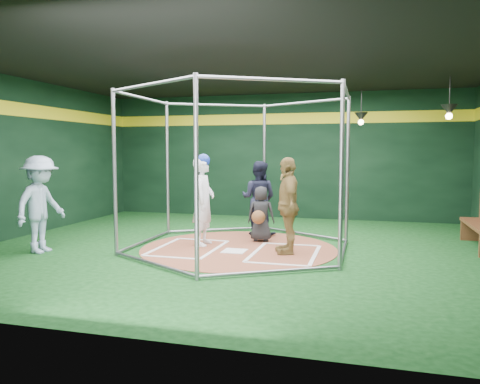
# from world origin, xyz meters

# --- Properties ---
(room_shell) EXTENTS (10.10, 9.10, 3.53)m
(room_shell) POSITION_xyz_m (0.00, 0.01, 1.75)
(room_shell) COLOR #0C3510
(room_shell) RESTS_ON ground
(clay_disc) EXTENTS (3.80, 3.80, 0.01)m
(clay_disc) POSITION_xyz_m (0.00, 0.00, 0.01)
(clay_disc) COLOR brown
(clay_disc) RESTS_ON ground
(home_plate) EXTENTS (0.43, 0.43, 0.01)m
(home_plate) POSITION_xyz_m (0.00, -0.30, 0.02)
(home_plate) COLOR white
(home_plate) RESTS_ON clay_disc
(batter_box_left) EXTENTS (1.17, 1.77, 0.01)m
(batter_box_left) POSITION_xyz_m (-0.95, -0.25, 0.02)
(batter_box_left) COLOR white
(batter_box_left) RESTS_ON clay_disc
(batter_box_right) EXTENTS (1.17, 1.77, 0.01)m
(batter_box_right) POSITION_xyz_m (0.95, -0.25, 0.02)
(batter_box_right) COLOR white
(batter_box_right) RESTS_ON clay_disc
(batting_cage) EXTENTS (4.05, 4.67, 3.00)m
(batting_cage) POSITION_xyz_m (-0.00, -0.00, 1.50)
(batting_cage) COLOR gray
(batting_cage) RESTS_ON ground
(pendant_lamp_near) EXTENTS (0.34, 0.34, 0.90)m
(pendant_lamp_near) POSITION_xyz_m (2.20, 3.60, 2.74)
(pendant_lamp_near) COLOR black
(pendant_lamp_near) RESTS_ON room_shell
(pendant_lamp_far) EXTENTS (0.34, 0.34, 0.90)m
(pendant_lamp_far) POSITION_xyz_m (4.00, 2.00, 2.74)
(pendant_lamp_far) COLOR black
(pendant_lamp_far) RESTS_ON room_shell
(batter_figure) EXTENTS (0.45, 0.66, 1.83)m
(batter_figure) POSITION_xyz_m (-0.76, 0.13, 0.92)
(batter_figure) COLOR silver
(batter_figure) RESTS_ON clay_disc
(visitor_leopard) EXTENTS (0.72, 1.12, 1.77)m
(visitor_leopard) POSITION_xyz_m (0.98, -0.17, 0.90)
(visitor_leopard) COLOR #AE8D4A
(visitor_leopard) RESTS_ON clay_disc
(catcher_figure) EXTENTS (0.61, 0.61, 1.15)m
(catcher_figure) POSITION_xyz_m (0.26, 0.80, 0.59)
(catcher_figure) COLOR black
(catcher_figure) RESTS_ON clay_disc
(umpire) EXTENTS (0.87, 0.71, 1.66)m
(umpire) POSITION_xyz_m (0.04, 1.52, 0.84)
(umpire) COLOR black
(umpire) RESTS_ON clay_disc
(bystander_blue) EXTENTS (0.73, 1.20, 1.81)m
(bystander_blue) POSITION_xyz_m (-3.48, -1.28, 0.90)
(bystander_blue) COLOR #94ABC4
(bystander_blue) RESTS_ON ground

